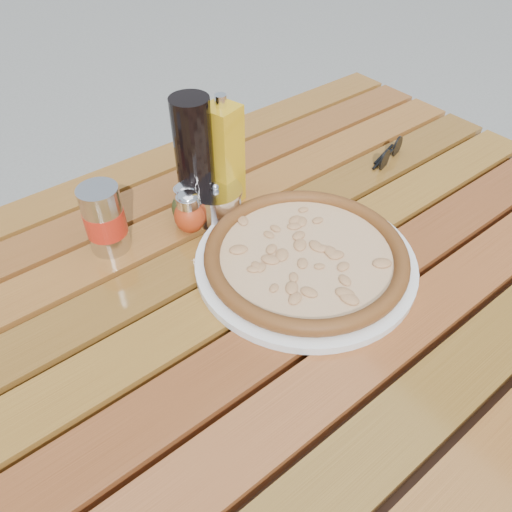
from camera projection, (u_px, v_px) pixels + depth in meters
ground at (261, 476)px, 1.31m from camera, size 60.00×60.00×0.00m
table at (263, 307)px, 0.85m from camera, size 1.40×0.90×0.75m
plate at (305, 262)px, 0.81m from camera, size 0.40×0.40×0.01m
pizza at (306, 254)px, 0.80m from camera, size 0.37×0.37×0.03m
pepper_shaker at (189, 212)px, 0.86m from camera, size 0.07×0.07×0.08m
oregano_shaker at (187, 204)px, 0.88m from camera, size 0.06×0.06×0.08m
dark_bottle at (195, 159)px, 0.85m from camera, size 0.07×0.07×0.22m
soda_can at (105, 220)px, 0.81m from camera, size 0.07×0.07×0.12m
olive_oil_cruet at (223, 156)px, 0.88m from camera, size 0.07×0.07×0.21m
parmesan_tin at (216, 202)px, 0.89m from camera, size 0.11×0.11×0.07m
sunglasses at (390, 154)px, 1.04m from camera, size 0.11×0.05×0.04m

